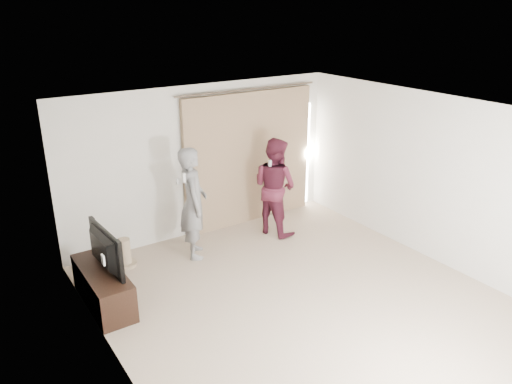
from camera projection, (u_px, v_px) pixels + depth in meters
floor at (301, 300)px, 6.86m from camera, size 5.50×5.50×0.00m
wall_back at (203, 161)px, 8.53m from camera, size 5.00×0.04×2.60m
wall_left at (113, 267)px, 5.10m from camera, size 0.04×5.50×2.60m
ceiling at (308, 113)px, 5.93m from camera, size 5.00×5.50×0.01m
curtain at (250, 158)px, 8.99m from camera, size 2.80×0.11×2.46m
tv_console at (103, 287)px, 6.70m from camera, size 0.46×1.34×0.52m
tv at (99, 251)px, 6.50m from camera, size 0.20×1.01×0.58m
scratching_post at (125, 255)px, 7.70m from camera, size 0.34×0.34×0.45m
person_man at (193, 203)px, 7.79m from camera, size 0.65×0.77×1.80m
person_woman at (275, 186)px, 8.62m from camera, size 0.85×0.98×1.72m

